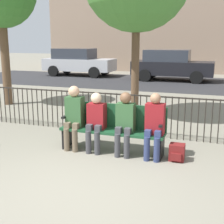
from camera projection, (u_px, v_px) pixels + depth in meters
The scene contains 11 objects.
ground_plane at pixel (73, 192), 4.50m from camera, with size 80.00×80.00×0.00m, color gray.
park_bench at pixel (113, 126), 6.06m from camera, with size 2.04×0.45×0.92m.
seated_person_0 at pixel (74, 114), 6.14m from camera, with size 0.34×0.39×1.27m.
seated_person_1 at pixel (96, 119), 6.00m from camera, with size 0.34×0.39×1.16m.
seated_person_2 at pixel (125, 120), 5.81m from camera, with size 0.34×0.39×1.20m.
seated_person_3 at pixel (154, 123), 5.63m from camera, with size 0.34×0.39×1.21m.
backpack at pixel (177, 153), 5.63m from camera, with size 0.27×0.26×0.31m.
fence_railing at pixel (128, 111), 7.08m from camera, with size 9.01×0.03×0.95m.
street_surface at pixel (179, 83), 15.55m from camera, with size 24.00×6.00×0.01m.
parked_car_0 at pixel (78, 62), 18.75m from camera, with size 4.20×1.94×1.62m.
parked_car_2 at pixel (171, 65), 16.48m from camera, with size 4.20×1.94×1.62m.
Camera 1 is at (1.87, -3.72, 2.14)m, focal length 50.00 mm.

